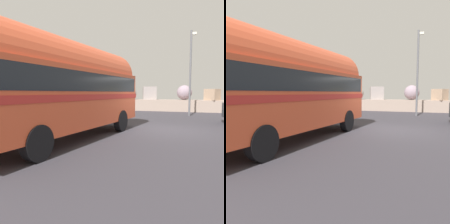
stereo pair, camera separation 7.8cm
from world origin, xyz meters
TOP-DOWN VIEW (x-y plane):
  - ground at (0.00, 0.00)m, footprint 32.00×26.00m
  - breakwater at (0.08, 11.82)m, footprint 31.36×2.54m
  - vintage_coach at (-3.19, -3.42)m, footprint 3.45×8.81m
  - lamp_post at (1.10, 7.43)m, footprint 0.44×0.86m

SIDE VIEW (x-z plane):
  - ground at x=0.00m, z-range 0.00..0.02m
  - breakwater at x=0.08m, z-range -0.45..2.05m
  - vintage_coach at x=-3.19m, z-range 0.20..3.90m
  - lamp_post at x=1.10m, z-range 0.41..6.79m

